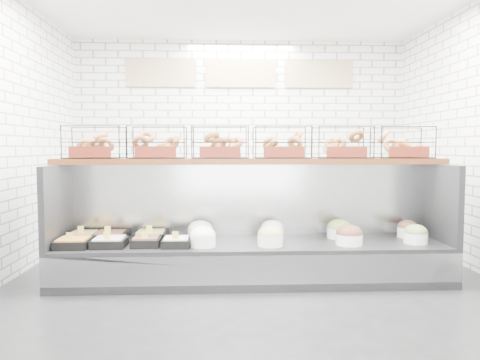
{
  "coord_description": "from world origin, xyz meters",
  "views": [
    {
      "loc": [
        -0.35,
        -4.47,
        1.38
      ],
      "look_at": [
        -0.12,
        0.45,
        1.03
      ],
      "focal_mm": 35.0,
      "sensor_mm": 36.0,
      "label": 1
    }
  ],
  "objects": [
    {
      "name": "ground",
      "position": [
        0.0,
        0.0,
        0.0
      ],
      "size": [
        5.5,
        5.5,
        0.0
      ],
      "primitive_type": "plane",
      "color": "black",
      "rests_on": "ground"
    },
    {
      "name": "room_shell",
      "position": [
        0.0,
        0.6,
        2.06
      ],
      "size": [
        5.02,
        5.51,
        3.01
      ],
      "color": "white",
      "rests_on": "ground"
    },
    {
      "name": "display_case",
      "position": [
        -0.01,
        0.34,
        0.33
      ],
      "size": [
        4.0,
        0.9,
        1.2
      ],
      "color": "black",
      "rests_on": "ground"
    },
    {
      "name": "bagel_shelf",
      "position": [
        0.01,
        0.52,
        1.39
      ],
      "size": [
        4.1,
        0.5,
        0.4
      ],
      "color": "#48220F",
      "rests_on": "display_case"
    },
    {
      "name": "prep_counter",
      "position": [
        -0.0,
        2.43,
        0.47
      ],
      "size": [
        4.0,
        0.6,
        1.2
      ],
      "color": "#93969B",
      "rests_on": "ground"
    }
  ]
}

